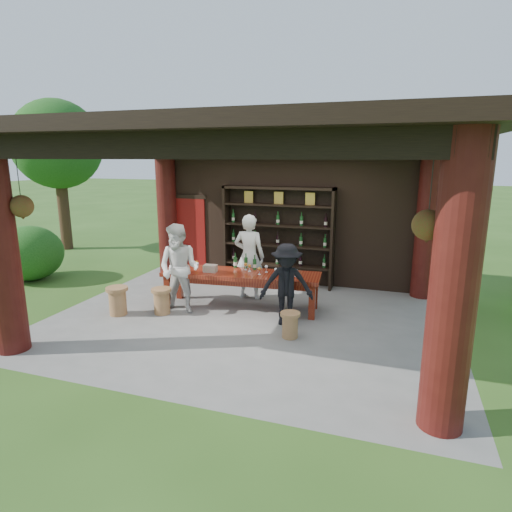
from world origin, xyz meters
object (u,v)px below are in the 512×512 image
(guest_woman, at_px, (179,269))
(wine_shelf, at_px, (278,236))
(tasting_table, at_px, (241,278))
(stool_near_left, at_px, (162,300))
(napkin_basket, at_px, (210,268))
(guest_man, at_px, (286,284))
(host, at_px, (249,257))
(stool_near_right, at_px, (290,324))
(stool_far_left, at_px, (118,300))

(guest_woman, bearing_deg, wine_shelf, 61.08)
(tasting_table, distance_m, guest_woman, 1.24)
(stool_near_left, distance_m, napkin_basket, 1.14)
(stool_near_left, xyz_separation_m, guest_man, (2.43, 0.27, 0.48))
(wine_shelf, xyz_separation_m, host, (-0.30, -1.20, -0.25))
(napkin_basket, bearing_deg, stool_near_right, -26.80)
(stool_near_left, distance_m, stool_far_left, 0.85)
(stool_near_left, bearing_deg, tasting_table, 30.52)
(wine_shelf, height_order, host, wine_shelf)
(guest_man, bearing_deg, napkin_basket, 150.18)
(guest_woman, height_order, napkin_basket, guest_woman)
(stool_near_left, distance_m, host, 2.07)
(host, distance_m, guest_man, 1.67)
(wine_shelf, height_order, stool_near_right, wine_shelf)
(stool_far_left, relative_size, host, 0.30)
(wine_shelf, distance_m, guest_woman, 2.80)
(stool_near_left, distance_m, guest_woman, 0.71)
(tasting_table, bearing_deg, napkin_basket, -165.54)
(wine_shelf, xyz_separation_m, guest_woman, (-1.29, -2.46, -0.29))
(host, distance_m, guest_woman, 1.61)
(wine_shelf, distance_m, guest_man, 2.59)
(stool_far_left, bearing_deg, stool_near_left, 22.08)
(tasting_table, relative_size, guest_man, 2.15)
(tasting_table, relative_size, napkin_basket, 12.42)
(stool_near_right, relative_size, host, 0.24)
(host, bearing_deg, guest_man, 132.14)
(tasting_table, distance_m, stool_far_left, 2.44)
(tasting_table, height_order, stool_far_left, tasting_table)
(tasting_table, xyz_separation_m, guest_man, (1.08, -0.53, 0.12))
(guest_man, bearing_deg, host, 116.00)
(guest_woman, xyz_separation_m, napkin_basket, (0.46, 0.43, -0.06))
(stool_near_right, height_order, guest_man, guest_man)
(host, relative_size, guest_woman, 1.04)
(stool_near_right, relative_size, guest_man, 0.30)
(stool_near_right, xyz_separation_m, stool_far_left, (-3.44, -0.00, 0.06))
(tasting_table, height_order, host, host)
(stool_near_left, xyz_separation_m, guest_woman, (0.29, 0.22, 0.61))
(wine_shelf, distance_m, tasting_table, 1.97)
(host, xyz_separation_m, guest_man, (1.14, -1.21, -0.17))
(stool_near_right, bearing_deg, stool_near_left, 173.25)
(stool_near_left, distance_m, guest_man, 2.50)
(tasting_table, height_order, stool_near_left, tasting_table)
(wine_shelf, relative_size, guest_man, 1.77)
(tasting_table, bearing_deg, wine_shelf, 83.03)
(tasting_table, distance_m, guest_man, 1.20)
(host, height_order, napkin_basket, host)
(stool_near_left, height_order, guest_man, guest_man)
(stool_far_left, height_order, host, host)
(guest_woman, bearing_deg, guest_man, 0.20)
(stool_near_left, relative_size, guest_man, 0.34)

